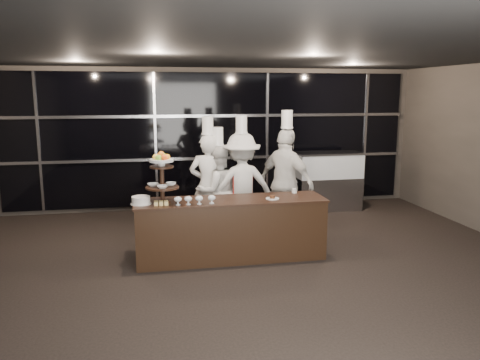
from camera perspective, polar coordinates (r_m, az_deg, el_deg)
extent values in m
plane|color=black|center=(5.73, 3.56, -15.11)|extent=(10.00, 10.00, 0.00)
plane|color=black|center=(5.19, 3.96, 16.29)|extent=(10.00, 10.00, 0.00)
plane|color=#473F38|center=(10.12, -3.44, 5.02)|extent=(9.00, 0.00, 9.00)
cube|color=black|center=(10.07, -3.40, 4.99)|extent=(8.60, 0.04, 2.80)
cube|color=#A5A5AA|center=(10.06, -3.33, 2.69)|extent=(8.60, 0.06, 0.06)
cube|color=#A5A5AA|center=(9.98, -3.39, 7.82)|extent=(8.60, 0.06, 0.06)
cube|color=#A5A5AA|center=(10.19, -23.34, 4.21)|extent=(0.05, 0.05, 2.80)
cube|color=#A5A5AA|center=(9.95, -10.26, 4.77)|extent=(0.05, 0.05, 2.80)
cube|color=#A5A5AA|center=(10.26, 3.31, 5.10)|extent=(0.05, 0.05, 2.80)
cube|color=#A5A5AA|center=(11.05, 14.99, 5.15)|extent=(0.05, 0.05, 2.80)
cube|color=black|center=(7.09, -1.13, -6.07)|extent=(2.80, 0.70, 0.90)
cube|color=black|center=(6.97, -1.15, -2.48)|extent=(2.84, 0.74, 0.03)
cylinder|color=black|center=(6.87, -9.40, -2.57)|extent=(0.24, 0.24, 0.03)
cylinder|color=black|center=(6.80, -9.49, 0.18)|extent=(0.06, 0.06, 0.70)
cylinder|color=black|center=(6.83, -9.46, -0.89)|extent=(0.48, 0.48, 0.02)
cylinder|color=black|center=(6.77, -9.53, 1.60)|extent=(0.34, 0.34, 0.02)
cylinder|color=white|center=(6.77, -9.54, 1.95)|extent=(0.10, 0.10, 0.06)
cylinder|color=white|center=(6.76, -9.56, 2.37)|extent=(0.34, 0.34, 0.04)
sphere|color=orange|center=(6.75, -8.89, 2.79)|extent=(0.09, 0.09, 0.09)
sphere|color=#79B72F|center=(6.82, -9.25, 2.85)|extent=(0.09, 0.09, 0.09)
sphere|color=orange|center=(6.82, -9.92, 2.83)|extent=(0.09, 0.09, 0.09)
sphere|color=yellow|center=(6.75, -10.25, 2.74)|extent=(0.09, 0.09, 0.09)
sphere|color=#75A72B|center=(6.68, -9.90, 2.67)|extent=(0.09, 0.09, 0.09)
sphere|color=#DB4912|center=(6.68, -9.21, 2.70)|extent=(0.09, 0.09, 0.09)
sphere|color=orange|center=(6.75, -9.58, 3.11)|extent=(0.09, 0.09, 0.09)
imported|color=white|center=(6.88, -10.56, -0.57)|extent=(0.16, 0.16, 0.04)
imported|color=white|center=(6.88, -8.40, -0.47)|extent=(0.15, 0.15, 0.05)
imported|color=white|center=(6.70, -9.44, -0.82)|extent=(0.16, 0.16, 0.04)
cylinder|color=silver|center=(6.66, -7.57, -3.00)|extent=(0.07, 0.07, 0.01)
cylinder|color=silver|center=(6.66, -7.58, -2.74)|extent=(0.02, 0.02, 0.05)
ellipsoid|color=silver|center=(6.65, -7.59, -2.34)|extent=(0.11, 0.11, 0.08)
ellipsoid|color=#16C960|center=(6.65, -7.59, -2.30)|extent=(0.08, 0.08, 0.05)
cylinder|color=silver|center=(6.67, -6.32, -2.95)|extent=(0.07, 0.07, 0.01)
cylinder|color=silver|center=(6.67, -6.33, -2.70)|extent=(0.02, 0.02, 0.05)
ellipsoid|color=silver|center=(6.66, -6.33, -2.29)|extent=(0.11, 0.11, 0.08)
ellipsoid|color=#B51D45|center=(6.65, -6.34, -2.25)|extent=(0.08, 0.08, 0.05)
cylinder|color=silver|center=(6.69, -4.99, -2.90)|extent=(0.07, 0.07, 0.01)
cylinder|color=silver|center=(6.68, -5.00, -2.64)|extent=(0.02, 0.02, 0.05)
ellipsoid|color=silver|center=(6.67, -5.01, -2.24)|extent=(0.11, 0.11, 0.08)
ellipsoid|color=beige|center=(6.67, -5.01, -2.20)|extent=(0.08, 0.08, 0.05)
cylinder|color=silver|center=(6.71, -3.47, -2.84)|extent=(0.07, 0.07, 0.01)
cylinder|color=silver|center=(6.70, -3.47, -2.58)|extent=(0.02, 0.02, 0.05)
ellipsoid|color=silver|center=(6.69, -3.47, -2.18)|extent=(0.11, 0.11, 0.08)
ellipsoid|color=#432613|center=(6.69, -3.47, -2.14)|extent=(0.08, 0.08, 0.05)
cylinder|color=white|center=(6.82, -11.97, -2.83)|extent=(0.30, 0.30, 0.01)
cylinder|color=white|center=(6.81, -11.99, -2.38)|extent=(0.26, 0.26, 0.10)
cube|color=#F4D077|center=(6.67, -10.19, -2.88)|extent=(0.06, 0.06, 0.05)
cube|color=#F4D077|center=(6.67, -9.58, -2.86)|extent=(0.06, 0.06, 0.05)
cube|color=#F4D077|center=(6.67, -8.98, -2.84)|extent=(0.06, 0.06, 0.05)
cube|color=#F4D077|center=(6.74, -10.20, -2.74)|extent=(0.06, 0.06, 0.05)
cube|color=#F4D077|center=(6.74, -9.60, -2.72)|extent=(0.06, 0.06, 0.05)
cube|color=#F4D077|center=(6.74, -9.00, -2.70)|extent=(0.06, 0.06, 0.05)
cylinder|color=white|center=(7.00, 3.97, -2.28)|extent=(0.20, 0.20, 0.01)
cylinder|color=#4C2814|center=(6.99, 3.97, -2.07)|extent=(0.08, 0.08, 0.04)
cylinder|color=white|center=(7.45, 6.65, -1.31)|extent=(0.08, 0.08, 0.07)
cube|color=#A5A5AA|center=(10.23, 10.62, -1.61)|extent=(1.37, 0.59, 0.70)
cube|color=silver|center=(10.12, 10.74, 1.71)|extent=(1.37, 0.59, 0.50)
cube|color=#FFC67F|center=(10.12, 10.74, 1.71)|extent=(1.27, 0.49, 0.40)
cube|color=#A5A5AA|center=(10.09, 10.79, 3.23)|extent=(1.38, 0.60, 0.04)
imported|color=white|center=(8.07, -3.87, -0.75)|extent=(0.74, 0.57, 1.79)
cylinder|color=white|center=(7.93, -3.96, 6.69)|extent=(0.19, 0.19, 0.30)
cylinder|color=white|center=(7.94, -3.95, 5.65)|extent=(0.21, 0.21, 0.03)
imported|color=white|center=(8.07, -2.70, -1.40)|extent=(0.90, 0.77, 1.61)
cylinder|color=white|center=(7.93, -2.76, 5.38)|extent=(0.19, 0.19, 0.30)
cylinder|color=white|center=(7.94, -2.75, 4.34)|extent=(0.21, 0.21, 0.03)
imported|color=silver|center=(8.03, 0.17, -0.72)|extent=(1.22, 0.76, 1.81)
cylinder|color=white|center=(7.89, 0.17, 6.83)|extent=(0.19, 0.19, 0.30)
cylinder|color=white|center=(7.90, 0.17, 5.78)|extent=(0.21, 0.21, 0.03)
cube|color=#97110B|center=(7.91, 0.33, -0.88)|extent=(0.34, 0.03, 0.68)
imported|color=white|center=(8.09, 5.61, -0.38)|extent=(1.03, 1.17, 1.90)
cylinder|color=white|center=(7.95, 5.76, 7.41)|extent=(0.19, 0.19, 0.30)
cylinder|color=white|center=(7.96, 5.74, 6.37)|extent=(0.21, 0.21, 0.03)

